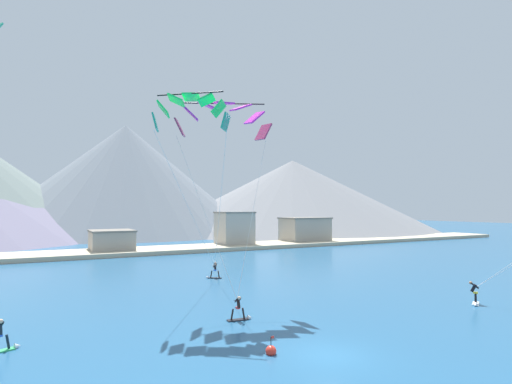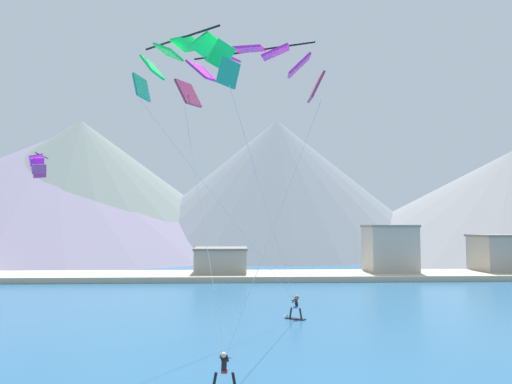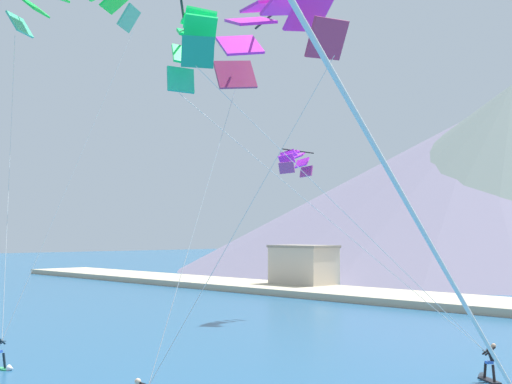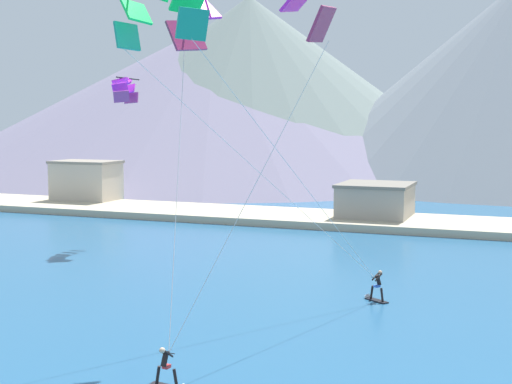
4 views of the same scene
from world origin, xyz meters
name	(u,v)px [view 2 (image 2 of 4)]	position (x,y,z in m)	size (l,w,h in m)	color
kitesurfer_near_trail	(230,380)	(-1.06, 7.83, 0.50)	(1.77, 0.66, 1.72)	black
kitesurfer_far_left	(293,311)	(3.37, 23.59, 0.55)	(1.67, 1.30, 1.79)	black
parafoil_kite_near_trail	(250,68)	(-0.09, 13.09, 14.92)	(7.83, 7.12, 14.84)	#A42F5A
parafoil_kite_far_left	(186,63)	(-3.28, 11.70, 14.70)	(9.51, 13.75, 14.52)	#189C7C
parafoil_kite_distant_high_outer	(38,163)	(-19.38, 34.78, 12.57)	(2.65, 4.54, 2.06)	#AE4492
shoreline_strip	(241,276)	(0.00, 51.67, 0.35)	(180.00, 10.00, 0.70)	#BCAD8E
shore_building_harbour_front	(390,251)	(19.81, 53.29, 3.43)	(6.38, 6.06, 6.83)	#B7AD9E
shore_building_promenade_mid	(511,255)	(36.45, 53.50, 2.79)	(9.69, 6.78, 5.55)	#A89E8E
shore_building_quay_east	(221,262)	(-2.63, 52.89, 1.96)	(6.80, 7.18, 3.90)	#A89E8E
mountain_peak_west_ridge	(277,186)	(9.76, 111.69, 16.75)	(80.29, 80.29, 33.49)	slate
mountain_peak_central_summit	(51,195)	(-46.06, 111.67, 14.28)	(109.47, 109.47, 28.56)	slate
mountain_peak_far_spur	(80,187)	(-39.18, 111.99, 16.52)	(91.00, 91.00, 33.05)	slate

